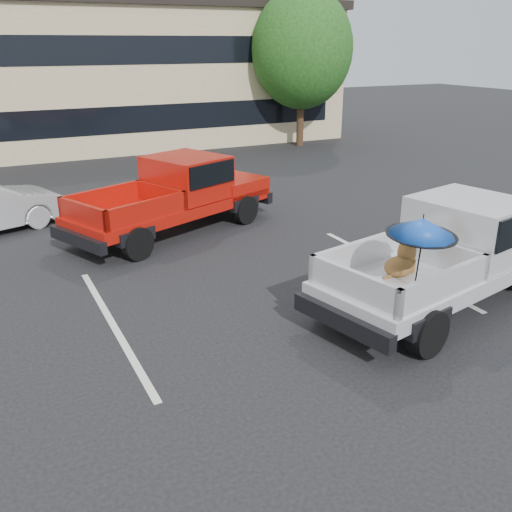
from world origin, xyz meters
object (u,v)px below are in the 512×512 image
object	(u,v)px
tree_right	(302,49)
red_pickup	(182,190)
tree_back	(176,44)
silver_pickup	(460,245)

from	to	relation	value
tree_right	red_pickup	size ratio (longest dim) A/B	1.15
tree_back	red_pickup	xyz separation A→B (m)	(-6.08, -17.44, -3.40)
tree_right	red_pickup	distance (m)	13.49
tree_back	red_pickup	bearing A→B (deg)	-109.22
tree_back	red_pickup	distance (m)	18.78
silver_pickup	red_pickup	distance (m)	7.02
tree_back	silver_pickup	world-z (taller)	tree_back
tree_right	red_pickup	xyz separation A→B (m)	(-9.08, -9.44, -3.20)
red_pickup	tree_back	bearing A→B (deg)	48.29
silver_pickup	tree_right	bearing A→B (deg)	56.88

